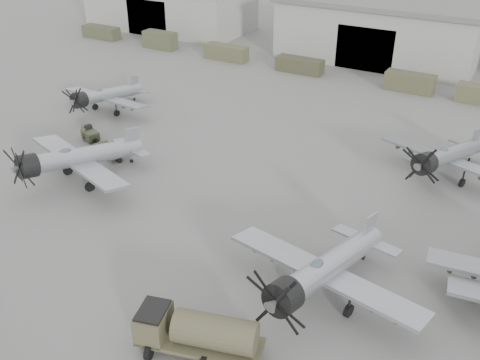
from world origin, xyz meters
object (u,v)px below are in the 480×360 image
object	(u,v)px
aircraft_far_1	(446,157)
ground_crew	(84,133)
aircraft_far_0	(103,96)
aircraft_mid_1	(74,158)
tug_trailer	(97,141)
aircraft_mid_2	(322,271)
fuel_tanker	(198,331)

from	to	relation	value
aircraft_far_1	ground_crew	xyz separation A→B (m)	(-33.56, -9.99, -1.38)
aircraft_far_0	ground_crew	bearing A→B (deg)	-60.29
aircraft_mid_1	tug_trailer	xyz separation A→B (m)	(-3.74, 6.61, -1.88)
aircraft_mid_1	aircraft_mid_2	distance (m)	24.80
aircraft_mid_2	fuel_tanker	size ratio (longest dim) A/B	1.83
aircraft_far_1	aircraft_mid_2	bearing A→B (deg)	-81.90
aircraft_far_0	tug_trailer	xyz separation A→B (m)	(5.25, -6.90, -1.54)
tug_trailer	aircraft_mid_2	bearing A→B (deg)	2.02
aircraft_mid_1	aircraft_far_0	xyz separation A→B (m)	(-8.98, 13.52, -0.34)
aircraft_mid_2	aircraft_far_1	world-z (taller)	aircraft_mid_2
aircraft_far_0	tug_trailer	bearing A→B (deg)	-49.52
aircraft_mid_2	ground_crew	distance (m)	31.93
aircraft_far_0	aircraft_mid_2	bearing A→B (deg)	-23.81
fuel_tanker	aircraft_far_0	bearing A→B (deg)	125.00
aircraft_mid_1	aircraft_far_0	bearing A→B (deg)	140.91
aircraft_mid_2	aircraft_far_1	xyz separation A→B (m)	(3.40, 20.36, -0.22)
aircraft_mid_2	fuel_tanker	world-z (taller)	aircraft_mid_2
aircraft_mid_2	ground_crew	bearing A→B (deg)	171.61
aircraft_far_1	fuel_tanker	xyz separation A→B (m)	(-7.80, -27.62, -0.68)
tug_trailer	aircraft_far_1	bearing A→B (deg)	39.64
aircraft_far_0	ground_crew	world-z (taller)	aircraft_far_0
aircraft_mid_1	ground_crew	distance (m)	8.93
aircraft_far_0	aircraft_mid_1	bearing A→B (deg)	-53.14
aircraft_far_0	ground_crew	xyz separation A→B (m)	(3.36, -6.76, -1.21)
aircraft_far_0	aircraft_far_1	world-z (taller)	aircraft_far_1
aircraft_far_0	aircraft_far_1	size ratio (longest dim) A/B	0.93
aircraft_mid_1	fuel_tanker	distance (m)	22.90
ground_crew	tug_trailer	bearing A→B (deg)	-77.50
aircraft_mid_2	aircraft_far_0	distance (m)	37.64
aircraft_mid_2	tug_trailer	xyz separation A→B (m)	(-28.28, 10.22, -1.92)
aircraft_mid_2	aircraft_far_0	bearing A→B (deg)	163.52
aircraft_mid_2	fuel_tanker	distance (m)	8.53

